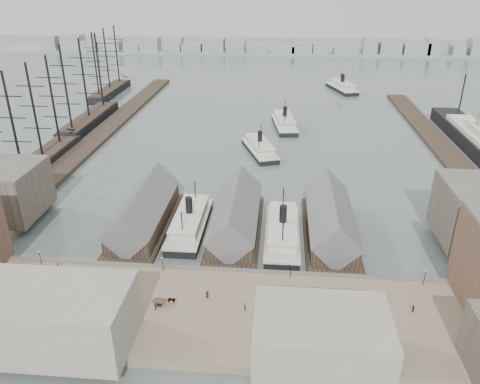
# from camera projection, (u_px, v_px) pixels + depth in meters

# --- Properties ---
(ground) EXTENTS (900.00, 900.00, 0.00)m
(ground) POSITION_uv_depth(u_px,v_px,m) (229.00, 265.00, 116.73)
(ground) COLOR #505D5A
(ground) RESTS_ON ground
(quay) EXTENTS (180.00, 30.00, 2.00)m
(quay) POSITION_uv_depth(u_px,v_px,m) (219.00, 314.00, 98.29)
(quay) COLOR #7A6952
(quay) RESTS_ON ground
(seawall) EXTENTS (180.00, 1.20, 2.30)m
(seawall) POSITION_uv_depth(u_px,v_px,m) (227.00, 273.00, 111.56)
(seawall) COLOR #59544C
(seawall) RESTS_ON ground
(west_wharf) EXTENTS (10.00, 220.00, 1.60)m
(west_wharf) POSITION_uv_depth(u_px,v_px,m) (104.00, 131.00, 211.92)
(west_wharf) COLOR #2D231C
(west_wharf) RESTS_ON ground
(east_wharf) EXTENTS (10.00, 180.00, 1.60)m
(east_wharf) POSITION_uv_depth(u_px,v_px,m) (442.00, 148.00, 191.27)
(east_wharf) COLOR #2D231C
(east_wharf) RESTS_ON ground
(ferry_shed_west) EXTENTS (14.00, 42.00, 12.60)m
(ferry_shed_west) POSITION_uv_depth(u_px,v_px,m) (144.00, 213.00, 132.04)
(ferry_shed_west) COLOR #2D231C
(ferry_shed_west) RESTS_ON ground
(ferry_shed_center) EXTENTS (14.00, 42.00, 12.60)m
(ferry_shed_center) POSITION_uv_depth(u_px,v_px,m) (236.00, 216.00, 129.96)
(ferry_shed_center) COLOR #2D231C
(ferry_shed_center) RESTS_ON ground
(ferry_shed_east) EXTENTS (14.00, 42.00, 12.60)m
(ferry_shed_east) POSITION_uv_depth(u_px,v_px,m) (330.00, 220.00, 127.89)
(ferry_shed_east) COLOR #2D231C
(ferry_shed_east) RESTS_ON ground
(street_bldg_center) EXTENTS (24.00, 16.00, 10.00)m
(street_bldg_center) POSITION_uv_depth(u_px,v_px,m) (321.00, 339.00, 83.32)
(street_bldg_center) COLOR gray
(street_bldg_center) RESTS_ON quay
(street_bldg_west) EXTENTS (30.00, 16.00, 12.00)m
(street_bldg_west) POSITION_uv_depth(u_px,v_px,m) (50.00, 318.00, 86.88)
(street_bldg_west) COLOR gray
(street_bldg_west) RESTS_ON quay
(lamp_post_far_w) EXTENTS (0.44, 0.44, 3.92)m
(lamp_post_far_w) POSITION_uv_depth(u_px,v_px,m) (40.00, 255.00, 112.00)
(lamp_post_far_w) COLOR black
(lamp_post_far_w) RESTS_ON quay
(lamp_post_near_w) EXTENTS (0.44, 0.44, 3.92)m
(lamp_post_near_w) POSITION_uv_depth(u_px,v_px,m) (163.00, 261.00, 109.61)
(lamp_post_near_w) COLOR black
(lamp_post_near_w) RESTS_ON quay
(lamp_post_near_e) EXTENTS (0.44, 0.44, 3.92)m
(lamp_post_near_e) POSITION_uv_depth(u_px,v_px,m) (291.00, 268.00, 107.22)
(lamp_post_near_e) COLOR black
(lamp_post_near_e) RESTS_ON quay
(lamp_post_far_e) EXTENTS (0.44, 0.44, 3.92)m
(lamp_post_far_e) POSITION_uv_depth(u_px,v_px,m) (425.00, 275.00, 104.83)
(lamp_post_far_e) COLOR black
(lamp_post_far_e) RESTS_ON quay
(far_shore) EXTENTS (500.00, 40.00, 15.72)m
(far_shore) POSITION_uv_depth(u_px,v_px,m) (268.00, 49.00, 416.31)
(far_shore) COLOR gray
(far_shore) RESTS_ON ground
(ferry_docked_west) EXTENTS (9.01, 30.02, 10.72)m
(ferry_docked_west) POSITION_uv_depth(u_px,v_px,m) (190.00, 222.00, 131.48)
(ferry_docked_west) COLOR black
(ferry_docked_west) RESTS_ON ground
(ferry_docked_east) EXTENTS (9.20, 30.67, 10.95)m
(ferry_docked_east) POSITION_uv_depth(u_px,v_px,m) (282.00, 232.00, 126.50)
(ferry_docked_east) COLOR black
(ferry_docked_east) RESTS_ON ground
(ferry_open_near) EXTENTS (17.03, 28.97, 9.92)m
(ferry_open_near) POSITION_uv_depth(u_px,v_px,m) (260.00, 148.00, 187.49)
(ferry_open_near) COLOR black
(ferry_open_near) RESTS_ON ground
(ferry_open_mid) EXTENTS (13.10, 30.72, 10.62)m
(ferry_open_mid) POSITION_uv_depth(u_px,v_px,m) (285.00, 122.00, 218.58)
(ferry_open_mid) COLOR black
(ferry_open_mid) RESTS_ON ground
(ferry_open_far) EXTENTS (18.05, 31.63, 10.82)m
(ferry_open_far) POSITION_uv_depth(u_px,v_px,m) (342.00, 87.00, 286.49)
(ferry_open_far) COLOR black
(ferry_open_far) RESTS_ON ground
(sailing_ship_near) EXTENTS (9.26, 63.81, 38.08)m
(sailing_ship_near) POSITION_uv_depth(u_px,v_px,m) (34.00, 165.00, 169.35)
(sailing_ship_near) COLOR black
(sailing_ship_near) RESTS_ON ground
(sailing_ship_mid) EXTENTS (9.67, 55.87, 39.75)m
(sailing_ship_mid) POSITION_uv_depth(u_px,v_px,m) (89.00, 119.00, 223.04)
(sailing_ship_mid) COLOR black
(sailing_ship_mid) RESTS_ON ground
(sailing_ship_far) EXTENTS (9.12, 50.66, 37.49)m
(sailing_ship_far) POSITION_uv_depth(u_px,v_px,m) (110.00, 90.00, 277.75)
(sailing_ship_far) COLOR black
(sailing_ship_far) RESTS_ON ground
(ocean_steamer) EXTENTS (12.34, 90.16, 18.03)m
(ocean_steamer) POSITION_uv_depth(u_px,v_px,m) (478.00, 141.00, 190.28)
(ocean_steamer) COLOR black
(ocean_steamer) RESTS_ON ground
(horse_cart_left) EXTENTS (4.80, 2.23, 1.58)m
(horse_cart_left) POSITION_uv_depth(u_px,v_px,m) (69.00, 294.00, 101.68)
(horse_cart_left) COLOR black
(horse_cart_left) RESTS_ON quay
(horse_cart_center) EXTENTS (5.05, 2.06, 1.71)m
(horse_cart_center) POSITION_uv_depth(u_px,v_px,m) (168.00, 301.00, 99.38)
(horse_cart_center) COLOR black
(horse_cart_center) RESTS_ON quay
(horse_cart_right) EXTENTS (4.79, 3.35, 1.58)m
(horse_cart_right) POSITION_uv_depth(u_px,v_px,m) (304.00, 319.00, 94.26)
(horse_cart_right) COLOR black
(horse_cart_right) RESTS_ON quay
(pedestrian_0) EXTENTS (0.67, 0.54, 1.65)m
(pedestrian_0) POSITION_uv_depth(u_px,v_px,m) (58.00, 266.00, 111.30)
(pedestrian_0) COLOR black
(pedestrian_0) RESTS_ON quay
(pedestrian_1) EXTENTS (1.02, 1.05, 1.70)m
(pedestrian_1) POSITION_uv_depth(u_px,v_px,m) (18.00, 308.00, 97.35)
(pedestrian_1) COLOR black
(pedestrian_1) RESTS_ON quay
(pedestrian_2) EXTENTS (1.24, 1.05, 1.66)m
(pedestrian_2) POSITION_uv_depth(u_px,v_px,m) (111.00, 281.00, 105.75)
(pedestrian_2) COLOR black
(pedestrian_2) RESTS_ON quay
(pedestrian_3) EXTENTS (0.85, 1.07, 1.70)m
(pedestrian_3) POSITION_uv_depth(u_px,v_px,m) (155.00, 306.00, 97.78)
(pedestrian_3) COLOR black
(pedestrian_3) RESTS_ON quay
(pedestrian_4) EXTENTS (1.00, 0.98, 1.74)m
(pedestrian_4) POSITION_uv_depth(u_px,v_px,m) (207.00, 294.00, 101.39)
(pedestrian_4) COLOR black
(pedestrian_4) RESTS_ON quay
(pedestrian_5) EXTENTS (0.70, 0.76, 1.70)m
(pedestrian_5) POSITION_uv_depth(u_px,v_px,m) (245.00, 307.00, 97.46)
(pedestrian_5) COLOR black
(pedestrian_5) RESTS_ON quay
(pedestrian_6) EXTENTS (1.04, 1.10, 1.79)m
(pedestrian_6) POSITION_uv_depth(u_px,v_px,m) (302.00, 292.00, 102.08)
(pedestrian_6) COLOR black
(pedestrian_6) RESTS_ON quay
(pedestrian_7) EXTENTS (1.20, 1.01, 1.61)m
(pedestrian_7) POSITION_uv_depth(u_px,v_px,m) (384.00, 328.00, 91.78)
(pedestrian_7) COLOR black
(pedestrian_7) RESTS_ON quay
(pedestrian_8) EXTENTS (0.59, 1.06, 1.72)m
(pedestrian_8) POSITION_uv_depth(u_px,v_px,m) (413.00, 308.00, 97.17)
(pedestrian_8) COLOR black
(pedestrian_8) RESTS_ON quay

